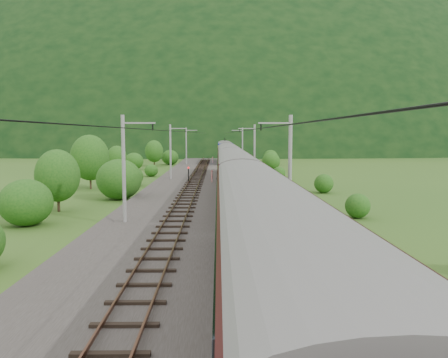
{
  "coord_description": "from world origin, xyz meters",
  "views": [
    {
      "loc": [
        0.83,
        -32.43,
        6.89
      ],
      "look_at": [
        1.39,
        9.11,
        2.6
      ],
      "focal_mm": 35.0,
      "sensor_mm": 36.0,
      "label": 1
    }
  ],
  "objects": [
    {
      "name": "mountain_ridge",
      "position": [
        -120.0,
        300.0,
        0.0
      ],
      "size": [
        336.0,
        280.0,
        132.0
      ],
      "primitive_type": "ellipsoid",
      "color": "black",
      "rests_on": "ground"
    },
    {
      "name": "track_right",
      "position": [
        2.4,
        10.0,
        0.37
      ],
      "size": [
        2.4,
        220.0,
        0.27
      ],
      "color": "brown",
      "rests_on": "railbed"
    },
    {
      "name": "hazard_post_near",
      "position": [
        -0.42,
        67.99,
        1.0
      ],
      "size": [
        0.15,
        0.15,
        1.39
      ],
      "primitive_type": "cylinder",
      "color": "red",
      "rests_on": "railbed"
    },
    {
      "name": "railbed",
      "position": [
        0.0,
        10.0,
        0.15
      ],
      "size": [
        14.0,
        220.0,
        0.3
      ],
      "primitive_type": "cube",
      "color": "#38332D",
      "rests_on": "ground"
    },
    {
      "name": "train",
      "position": [
        2.4,
        -4.52,
        3.86
      ],
      "size": [
        3.3,
        159.35,
        5.76
      ],
      "color": "black",
      "rests_on": "ground"
    },
    {
      "name": "catenary_right",
      "position": [
        6.12,
        32.0,
        4.5
      ],
      "size": [
        2.54,
        192.28,
        8.0
      ],
      "color": "gray",
      "rests_on": "railbed"
    },
    {
      "name": "track_left",
      "position": [
        -2.4,
        10.0,
        0.37
      ],
      "size": [
        2.4,
        220.0,
        0.27
      ],
      "color": "brown",
      "rests_on": "railbed"
    },
    {
      "name": "catenary_left",
      "position": [
        -6.12,
        32.0,
        4.5
      ],
      "size": [
        2.54,
        192.28,
        8.0
      ],
      "color": "gray",
      "rests_on": "railbed"
    },
    {
      "name": "vegetation_left",
      "position": [
        -13.62,
        11.96,
        2.69
      ],
      "size": [
        11.35,
        144.96,
        6.82
      ],
      "color": "#1B4F15",
      "rests_on": "ground"
    },
    {
      "name": "ground",
      "position": [
        0.0,
        0.0,
        0.0
      ],
      "size": [
        600.0,
        600.0,
        0.0
      ],
      "primitive_type": "plane",
      "color": "#2D571B",
      "rests_on": "ground"
    },
    {
      "name": "mountain_main",
      "position": [
        0.0,
        260.0,
        0.0
      ],
      "size": [
        504.0,
        360.0,
        244.0
      ],
      "primitive_type": "ellipsoid",
      "color": "black",
      "rests_on": "ground"
    },
    {
      "name": "vegetation_right",
      "position": [
        11.95,
        29.69,
        1.3
      ],
      "size": [
        5.72,
        105.64,
        3.11
      ],
      "color": "#1B4F15",
      "rests_on": "ground"
    },
    {
      "name": "signal",
      "position": [
        -3.17,
        26.12,
        1.59
      ],
      "size": [
        0.24,
        0.24,
        2.2
      ],
      "color": "black",
      "rests_on": "railbed"
    },
    {
      "name": "overhead_wires",
      "position": [
        0.0,
        10.0,
        7.1
      ],
      "size": [
        4.83,
        198.0,
        0.03
      ],
      "color": "black",
      "rests_on": "ground"
    },
    {
      "name": "hazard_post_far",
      "position": [
        -0.03,
        26.85,
        1.15
      ],
      "size": [
        0.18,
        0.18,
        1.7
      ],
      "primitive_type": "cylinder",
      "color": "red",
      "rests_on": "railbed"
    }
  ]
}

